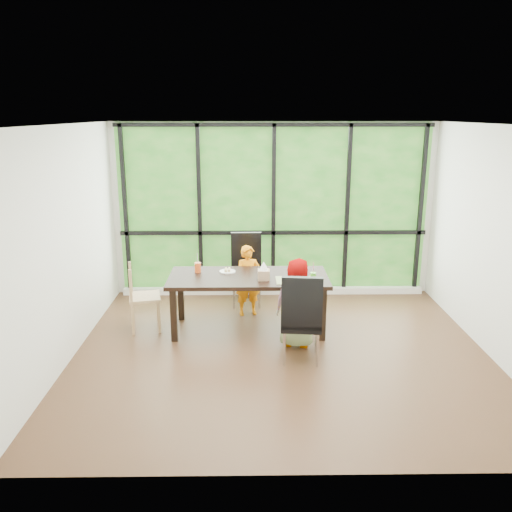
# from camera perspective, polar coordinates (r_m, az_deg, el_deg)

# --- Properties ---
(ground) EXTENTS (5.00, 5.00, 0.00)m
(ground) POSITION_cam_1_polar(r_m,az_deg,el_deg) (6.51, 2.72, -10.41)
(ground) COLOR black
(ground) RESTS_ON ground
(back_wall) EXTENTS (5.00, 0.00, 5.00)m
(back_wall) POSITION_cam_1_polar(r_m,az_deg,el_deg) (8.24, 1.90, 5.02)
(back_wall) COLOR silver
(back_wall) RESTS_ON ground
(foliage_backdrop) EXTENTS (4.80, 0.02, 2.65)m
(foliage_backdrop) POSITION_cam_1_polar(r_m,az_deg,el_deg) (8.22, 1.90, 5.00)
(foliage_backdrop) COLOR #1A5317
(foliage_backdrop) RESTS_ON back_wall
(window_mullions) EXTENTS (4.80, 0.06, 2.65)m
(window_mullions) POSITION_cam_1_polar(r_m,az_deg,el_deg) (8.18, 1.92, 4.94)
(window_mullions) COLOR black
(window_mullions) RESTS_ON back_wall
(window_sill) EXTENTS (4.80, 0.12, 0.10)m
(window_sill) POSITION_cam_1_polar(r_m,az_deg,el_deg) (8.48, 1.85, -3.78)
(window_sill) COLOR silver
(window_sill) RESTS_ON ground
(dining_table) EXTENTS (2.16, 1.10, 0.75)m
(dining_table) POSITION_cam_1_polar(r_m,az_deg,el_deg) (7.01, -0.83, -5.11)
(dining_table) COLOR black
(dining_table) RESTS_ON ground
(chair_window_leather) EXTENTS (0.47, 0.47, 1.08)m
(chair_window_leather) POSITION_cam_1_polar(r_m,az_deg,el_deg) (7.85, -1.05, -1.57)
(chair_window_leather) COLOR black
(chair_window_leather) RESTS_ON ground
(chair_interior_leather) EXTENTS (0.50, 0.50, 1.08)m
(chair_interior_leather) POSITION_cam_1_polar(r_m,az_deg,el_deg) (6.14, 4.96, -6.57)
(chair_interior_leather) COLOR black
(chair_interior_leather) RESTS_ON ground
(chair_end_beech) EXTENTS (0.48, 0.49, 0.90)m
(chair_end_beech) POSITION_cam_1_polar(r_m,az_deg,el_deg) (7.15, -12.02, -4.40)
(chair_end_beech) COLOR #A18053
(chair_end_beech) RESTS_ON ground
(child_toddler) EXTENTS (0.42, 0.32, 1.02)m
(child_toddler) POSITION_cam_1_polar(r_m,az_deg,el_deg) (7.49, -0.84, -2.67)
(child_toddler) COLOR orange
(child_toddler) RESTS_ON ground
(child_older) EXTENTS (0.61, 0.47, 1.12)m
(child_older) POSITION_cam_1_polar(r_m,az_deg,el_deg) (6.49, 4.65, -5.13)
(child_older) COLOR slate
(child_older) RESTS_ON ground
(placemat) EXTENTS (0.46, 0.34, 0.01)m
(placemat) POSITION_cam_1_polar(r_m,az_deg,el_deg) (6.72, 4.17, -2.66)
(placemat) COLOR tan
(placemat) RESTS_ON dining_table
(plate_far) EXTENTS (0.22, 0.22, 0.01)m
(plate_far) POSITION_cam_1_polar(r_m,az_deg,el_deg) (7.07, -3.12, -1.69)
(plate_far) COLOR white
(plate_far) RESTS_ON dining_table
(plate_near) EXTENTS (0.24, 0.24, 0.01)m
(plate_near) POSITION_cam_1_polar(r_m,az_deg,el_deg) (6.72, 3.86, -2.60)
(plate_near) COLOR white
(plate_near) RESTS_ON dining_table
(orange_cup) EXTENTS (0.08, 0.08, 0.13)m
(orange_cup) POSITION_cam_1_polar(r_m,az_deg,el_deg) (7.07, -6.36, -1.25)
(orange_cup) COLOR #DF531D
(orange_cup) RESTS_ON dining_table
(green_cup) EXTENTS (0.08, 0.08, 0.12)m
(green_cup) POSITION_cam_1_polar(r_m,az_deg,el_deg) (6.68, 6.23, -2.30)
(green_cup) COLOR green
(green_cup) RESTS_ON dining_table
(tissue_box) EXTENTS (0.15, 0.15, 0.13)m
(tissue_box) POSITION_cam_1_polar(r_m,az_deg,el_deg) (6.73, 0.84, -2.05)
(tissue_box) COLOR tan
(tissue_box) RESTS_ON dining_table
(crepe_rolls_far) EXTENTS (0.10, 0.12, 0.04)m
(crepe_rolls_far) POSITION_cam_1_polar(r_m,az_deg,el_deg) (7.06, -3.12, -1.50)
(crepe_rolls_far) COLOR tan
(crepe_rolls_far) RESTS_ON plate_far
(crepe_rolls_near) EXTENTS (0.10, 0.12, 0.04)m
(crepe_rolls_near) POSITION_cam_1_polar(r_m,az_deg,el_deg) (6.72, 3.86, -2.39)
(crepe_rolls_near) COLOR tan
(crepe_rolls_near) RESTS_ON plate_near
(straw_white) EXTENTS (0.01, 0.04, 0.20)m
(straw_white) POSITION_cam_1_polar(r_m,az_deg,el_deg) (7.04, -6.39, -0.41)
(straw_white) COLOR white
(straw_white) RESTS_ON orange_cup
(straw_pink) EXTENTS (0.01, 0.04, 0.20)m
(straw_pink) POSITION_cam_1_polar(r_m,az_deg,el_deg) (6.65, 6.26, -1.48)
(straw_pink) COLOR pink
(straw_pink) RESTS_ON green_cup
(tissue) EXTENTS (0.12, 0.12, 0.11)m
(tissue) POSITION_cam_1_polar(r_m,az_deg,el_deg) (6.69, 0.84, -1.07)
(tissue) COLOR white
(tissue) RESTS_ON tissue_box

